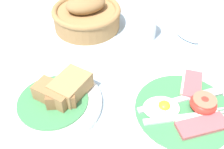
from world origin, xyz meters
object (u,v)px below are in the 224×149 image
at_px(breakfast_plate, 184,111).
at_px(bread_plate, 57,98).
at_px(sugar_cup, 142,25).
at_px(teaspoon_by_saucer, 179,33).
at_px(bread_basket, 87,15).

relative_size(breakfast_plate, bread_plate, 1.34).
relative_size(breakfast_plate, sugar_cup, 3.45).
bearing_deg(teaspoon_by_saucer, sugar_cup, -125.81).
relative_size(bread_plate, sugar_cup, 2.57).
bearing_deg(bread_plate, bread_basket, 74.69).
distance_m(sugar_cup, bread_basket, 0.16).
distance_m(bread_plate, bread_basket, 0.29).
bearing_deg(sugar_cup, breakfast_plate, -83.59).
relative_size(breakfast_plate, bread_basket, 1.40).
distance_m(breakfast_plate, bread_basket, 0.38).
xyz_separation_m(bread_plate, sugar_cup, (0.22, 0.21, 0.02)).
bearing_deg(breakfast_plate, bread_basket, 116.86).
bearing_deg(sugar_cup, bread_basket, 154.51).
relative_size(sugar_cup, teaspoon_by_saucer, 0.45).
bearing_deg(teaspoon_by_saucer, breakfast_plate, -49.14).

